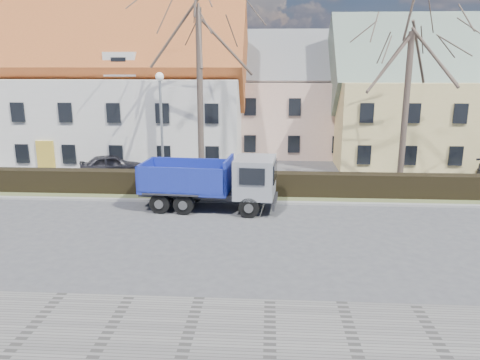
# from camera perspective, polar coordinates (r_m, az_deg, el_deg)

# --- Properties ---
(ground) EXTENTS (120.00, 120.00, 0.00)m
(ground) POSITION_cam_1_polar(r_m,az_deg,el_deg) (20.75, -2.52, -6.45)
(ground) COLOR #444446
(sidewalk_near) EXTENTS (80.00, 5.00, 0.08)m
(sidewalk_near) POSITION_cam_1_polar(r_m,az_deg,el_deg) (13.18, -6.63, -19.26)
(sidewalk_near) COLOR slate
(sidewalk_near) RESTS_ON ground
(curb_far) EXTENTS (80.00, 0.30, 0.12)m
(curb_far) POSITION_cam_1_polar(r_m,az_deg,el_deg) (25.08, -1.41, -2.65)
(curb_far) COLOR gray
(curb_far) RESTS_ON ground
(grass_strip) EXTENTS (80.00, 3.00, 0.10)m
(grass_strip) POSITION_cam_1_polar(r_m,az_deg,el_deg) (26.61, -1.11, -1.69)
(grass_strip) COLOR #535E35
(grass_strip) RESTS_ON ground
(hedge) EXTENTS (60.00, 0.90, 1.30)m
(hedge) POSITION_cam_1_polar(r_m,az_deg,el_deg) (26.26, -1.15, -0.55)
(hedge) COLOR black
(hedge) RESTS_ON ground
(building_white) EXTENTS (26.80, 10.80, 9.50)m
(building_white) POSITION_cam_1_polar(r_m,az_deg,el_deg) (38.51, -19.82, 9.48)
(building_white) COLOR silver
(building_white) RESTS_ON ground
(building_pink) EXTENTS (10.80, 8.80, 8.00)m
(building_pink) POSITION_cam_1_polar(r_m,az_deg,el_deg) (39.51, 6.39, 9.21)
(building_pink) COLOR #D6AB97
(building_pink) RESTS_ON ground
(building_yellow) EXTENTS (18.80, 10.80, 8.50)m
(building_yellow) POSITION_cam_1_polar(r_m,az_deg,el_deg) (39.00, 24.70, 8.34)
(building_yellow) COLOR #DEC579
(building_yellow) RESTS_ON ground
(tree_1) EXTENTS (9.20, 9.20, 12.65)m
(tree_1) POSITION_cam_1_polar(r_m,az_deg,el_deg) (28.15, -4.94, 12.08)
(tree_1) COLOR #473A31
(tree_1) RESTS_ON ground
(tree_2) EXTENTS (8.00, 8.00, 11.00)m
(tree_2) POSITION_cam_1_polar(r_m,az_deg,el_deg) (28.97, 19.66, 9.75)
(tree_2) COLOR #473A31
(tree_2) RESTS_ON ground
(dump_truck) EXTENTS (7.30, 3.23, 2.84)m
(dump_truck) POSITION_cam_1_polar(r_m,az_deg,el_deg) (23.76, -4.38, -0.23)
(dump_truck) COLOR navy
(dump_truck) RESTS_ON ground
(streetlight) EXTENTS (0.54, 0.54, 6.87)m
(streetlight) POSITION_cam_1_polar(r_m,az_deg,el_deg) (27.30, -9.51, 5.79)
(streetlight) COLOR #969A9E
(streetlight) RESTS_ON ground
(cart_frame) EXTENTS (0.73, 0.50, 0.62)m
(cart_frame) POSITION_cam_1_polar(r_m,az_deg,el_deg) (25.39, -8.91, -2.03)
(cart_frame) COLOR silver
(cart_frame) RESTS_ON ground
(parked_car_a) EXTENTS (4.50, 3.04, 1.42)m
(parked_car_a) POSITION_cam_1_polar(r_m,az_deg,el_deg) (32.15, -15.32, 1.78)
(parked_car_a) COLOR black
(parked_car_a) RESTS_ON ground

